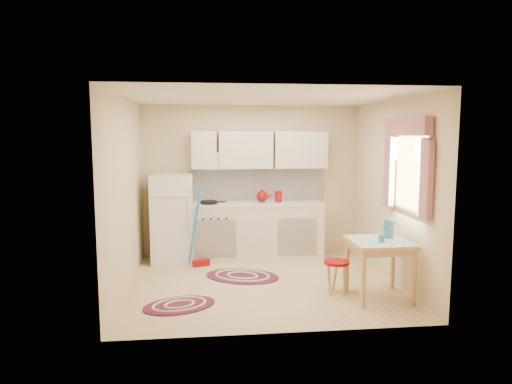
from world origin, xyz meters
TOP-DOWN VIEW (x-y plane):
  - room_shell at (0.16, 0.24)m, footprint 3.64×3.60m
  - fridge at (-1.29, 1.25)m, footprint 0.65×0.60m
  - broom at (-0.85, 0.90)m, footprint 0.30×0.21m
  - base_cabinets at (0.00, 1.30)m, footprint 2.25×0.60m
  - countertop at (0.00, 1.30)m, footprint 2.27×0.62m
  - frying_pan at (-0.72, 1.25)m, footprint 0.27×0.27m
  - red_kettle at (0.15, 1.30)m, footprint 0.24×0.23m
  - red_canister at (0.42, 1.30)m, footprint 0.13×0.13m
  - table at (1.37, -0.72)m, footprint 0.72×0.72m
  - stool at (0.89, -0.50)m, footprint 0.37×0.37m
  - coffee_pot at (1.52, -0.60)m, footprint 0.19×0.18m
  - mug at (1.34, -0.82)m, footprint 0.08×0.08m
  - rug_center at (-0.26, 0.30)m, footprint 1.26×1.06m
  - rug_left at (-1.09, -0.73)m, footprint 1.01×0.84m

SIDE VIEW (x-z plane):
  - rug_center at x=-0.26m, z-range 0.00..0.02m
  - rug_left at x=-1.09m, z-range 0.00..0.02m
  - stool at x=0.89m, z-range 0.00..0.42m
  - table at x=1.37m, z-range 0.00..0.72m
  - base_cabinets at x=0.00m, z-range 0.00..0.88m
  - broom at x=-0.85m, z-range 0.00..1.20m
  - fridge at x=-1.29m, z-range 0.00..1.40m
  - mug at x=1.34m, z-range 0.72..0.82m
  - coffee_pot at x=1.52m, z-range 0.72..1.03m
  - countertop at x=0.00m, z-range 0.88..0.92m
  - frying_pan at x=-0.72m, z-range 0.92..0.97m
  - red_canister at x=0.42m, z-range 0.92..1.08m
  - red_kettle at x=0.15m, z-range 0.92..1.12m
  - room_shell at x=0.16m, z-range 0.34..2.86m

